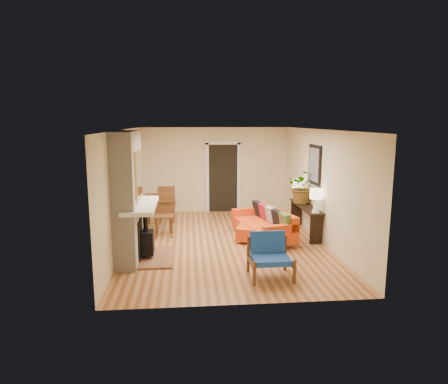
{
  "coord_description": "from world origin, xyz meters",
  "views": [
    {
      "loc": [
        -0.85,
        -8.95,
        2.8
      ],
      "look_at": [
        0.0,
        0.2,
        1.15
      ],
      "focal_mm": 32.0,
      "sensor_mm": 36.0,
      "label": 1
    }
  ],
  "objects_px": {
    "ottoman": "(253,232)",
    "dining_table": "(162,203)",
    "blue_chair": "(269,253)",
    "console_table": "(306,211)",
    "lamp_near": "(316,198)",
    "lamp_far": "(298,187)",
    "houseplant": "(303,187)",
    "sofa": "(266,225)"
  },
  "relations": [
    {
      "from": "ottoman",
      "to": "dining_table",
      "type": "xyz_separation_m",
      "value": [
        -2.18,
        1.32,
        0.47
      ]
    },
    {
      "from": "ottoman",
      "to": "blue_chair",
      "type": "height_order",
      "value": "blue_chair"
    },
    {
      "from": "ottoman",
      "to": "console_table",
      "type": "bearing_deg",
      "value": 18.67
    },
    {
      "from": "blue_chair",
      "to": "lamp_near",
      "type": "distance_m",
      "value": 2.44
    },
    {
      "from": "console_table",
      "to": "lamp_far",
      "type": "xyz_separation_m",
      "value": [
        0.0,
        0.74,
        0.49
      ]
    },
    {
      "from": "lamp_near",
      "to": "houseplant",
      "type": "xyz_separation_m",
      "value": [
        -0.01,
        1.04,
        0.09
      ]
    },
    {
      "from": "lamp_far",
      "to": "houseplant",
      "type": "distance_m",
      "value": 0.47
    },
    {
      "from": "ottoman",
      "to": "lamp_near",
      "type": "xyz_separation_m",
      "value": [
        1.41,
        -0.28,
        0.86
      ]
    },
    {
      "from": "blue_chair",
      "to": "lamp_far",
      "type": "height_order",
      "value": "lamp_far"
    },
    {
      "from": "lamp_far",
      "to": "houseplant",
      "type": "relative_size",
      "value": 0.63
    },
    {
      "from": "dining_table",
      "to": "console_table",
      "type": "bearing_deg",
      "value": -13.19
    },
    {
      "from": "console_table",
      "to": "houseplant",
      "type": "distance_m",
      "value": 0.64
    },
    {
      "from": "lamp_near",
      "to": "sofa",
      "type": "bearing_deg",
      "value": 156.47
    },
    {
      "from": "sofa",
      "to": "lamp_far",
      "type": "relative_size",
      "value": 3.92
    },
    {
      "from": "ottoman",
      "to": "dining_table",
      "type": "relative_size",
      "value": 0.46
    },
    {
      "from": "sofa",
      "to": "lamp_near",
      "type": "relative_size",
      "value": 3.92
    },
    {
      "from": "blue_chair",
      "to": "lamp_far",
      "type": "distance_m",
      "value": 3.71
    },
    {
      "from": "blue_chair",
      "to": "lamp_near",
      "type": "height_order",
      "value": "lamp_near"
    },
    {
      "from": "lamp_near",
      "to": "lamp_far",
      "type": "distance_m",
      "value": 1.5
    },
    {
      "from": "ottoman",
      "to": "houseplant",
      "type": "bearing_deg",
      "value": 28.58
    },
    {
      "from": "ottoman",
      "to": "console_table",
      "type": "xyz_separation_m",
      "value": [
        1.41,
        0.47,
        0.37
      ]
    },
    {
      "from": "dining_table",
      "to": "lamp_near",
      "type": "height_order",
      "value": "lamp_near"
    },
    {
      "from": "blue_chair",
      "to": "console_table",
      "type": "height_order",
      "value": "blue_chair"
    },
    {
      "from": "dining_table",
      "to": "lamp_far",
      "type": "distance_m",
      "value": 3.61
    },
    {
      "from": "sofa",
      "to": "lamp_far",
      "type": "bearing_deg",
      "value": 44.17
    },
    {
      "from": "blue_chair",
      "to": "lamp_far",
      "type": "xyz_separation_m",
      "value": [
        1.46,
        3.35,
        0.64
      ]
    },
    {
      "from": "sofa",
      "to": "console_table",
      "type": "height_order",
      "value": "sofa"
    },
    {
      "from": "houseplant",
      "to": "lamp_near",
      "type": "bearing_deg",
      "value": -89.45
    },
    {
      "from": "blue_chair",
      "to": "lamp_near",
      "type": "xyz_separation_m",
      "value": [
        1.46,
        1.85,
        0.64
      ]
    },
    {
      "from": "console_table",
      "to": "houseplant",
      "type": "bearing_deg",
      "value": 92.01
    },
    {
      "from": "dining_table",
      "to": "lamp_far",
      "type": "bearing_deg",
      "value": -1.54
    },
    {
      "from": "sofa",
      "to": "blue_chair",
      "type": "bearing_deg",
      "value": -99.59
    },
    {
      "from": "dining_table",
      "to": "lamp_near",
      "type": "distance_m",
      "value": 3.94
    },
    {
      "from": "blue_chair",
      "to": "dining_table",
      "type": "xyz_separation_m",
      "value": [
        -2.13,
        3.45,
        0.26
      ]
    },
    {
      "from": "sofa",
      "to": "dining_table",
      "type": "xyz_separation_m",
      "value": [
        -2.52,
        1.13,
        0.34
      ]
    },
    {
      "from": "sofa",
      "to": "blue_chair",
      "type": "distance_m",
      "value": 2.35
    },
    {
      "from": "dining_table",
      "to": "console_table",
      "type": "relative_size",
      "value": 1.04
    },
    {
      "from": "blue_chair",
      "to": "dining_table",
      "type": "height_order",
      "value": "dining_table"
    },
    {
      "from": "console_table",
      "to": "lamp_near",
      "type": "xyz_separation_m",
      "value": [
        0.0,
        -0.75,
        0.49
      ]
    },
    {
      "from": "sofa",
      "to": "ottoman",
      "type": "xyz_separation_m",
      "value": [
        -0.34,
        -0.18,
        -0.13
      ]
    },
    {
      "from": "console_table",
      "to": "lamp_far",
      "type": "distance_m",
      "value": 0.89
    },
    {
      "from": "lamp_near",
      "to": "dining_table",
      "type": "bearing_deg",
      "value": 156.03
    }
  ]
}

